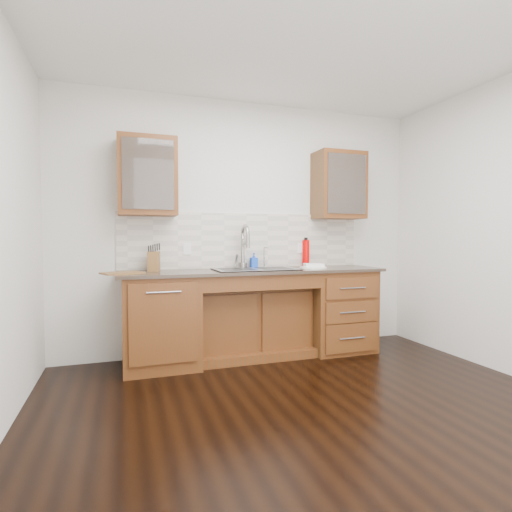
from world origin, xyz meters
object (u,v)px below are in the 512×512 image
object	(u,v)px
water_bottle	(306,253)
plate	(313,268)
knife_block	(154,261)
soap_bottle	(254,260)
cutting_board	(122,273)

from	to	relation	value
water_bottle	plate	world-z (taller)	water_bottle
water_bottle	knife_block	bearing A→B (deg)	-176.07
soap_bottle	water_bottle	bearing A→B (deg)	1.72
plate	water_bottle	bearing A→B (deg)	78.64
soap_bottle	cutting_board	size ratio (longest dim) A/B	0.47
soap_bottle	plate	bearing A→B (deg)	-27.12
knife_block	cutting_board	size ratio (longest dim) A/B	0.56
water_bottle	soap_bottle	bearing A→B (deg)	-177.60
plate	knife_block	distance (m)	1.65
water_bottle	plate	distance (m)	0.35
knife_block	cutting_board	world-z (taller)	knife_block
plate	soap_bottle	bearing A→B (deg)	153.56
plate	cutting_board	world-z (taller)	same
plate	knife_block	bearing A→B (deg)	173.21
soap_bottle	water_bottle	distance (m)	0.64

